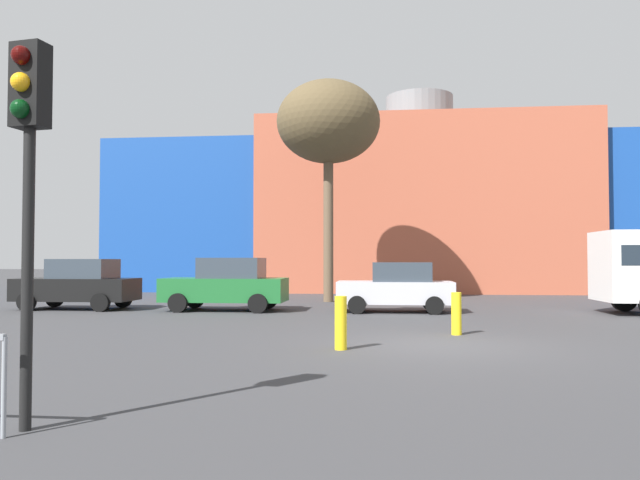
# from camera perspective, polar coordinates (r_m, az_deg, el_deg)

# --- Properties ---
(ground_plane) EXTENTS (200.00, 200.00, 0.00)m
(ground_plane) POSITION_cam_1_polar(r_m,az_deg,el_deg) (13.09, 10.92, -9.62)
(ground_plane) COLOR #38383A
(building_backdrop) EXTENTS (35.79, 10.21, 11.61)m
(building_backdrop) POSITION_cam_1_polar(r_m,az_deg,el_deg) (36.98, 9.35, 2.58)
(building_backdrop) COLOR #B2563D
(building_backdrop) RESTS_ON ground_plane
(parked_car_0) EXTENTS (4.17, 2.04, 1.81)m
(parked_car_0) POSITION_cam_1_polar(r_m,az_deg,el_deg) (23.56, -21.71, -3.88)
(parked_car_0) COLOR black
(parked_car_0) RESTS_ON ground_plane
(parked_car_1) EXTENTS (4.26, 2.09, 1.85)m
(parked_car_1) POSITION_cam_1_polar(r_m,az_deg,el_deg) (21.58, -8.74, -4.13)
(parked_car_1) COLOR #1E662D
(parked_car_1) RESTS_ON ground_plane
(parked_car_2) EXTENTS (3.91, 1.92, 1.69)m
(parked_car_2) POSITION_cam_1_polar(r_m,az_deg,el_deg) (20.89, 7.21, -4.42)
(parked_car_2) COLOR silver
(parked_car_2) RESTS_ON ground_plane
(traffic_light_near_left) EXTENTS (0.39, 0.39, 4.06)m
(traffic_light_near_left) POSITION_cam_1_polar(r_m,az_deg,el_deg) (7.15, -25.70, 8.08)
(traffic_light_near_left) COLOR black
(traffic_light_near_left) RESTS_ON ground_plane
(bare_tree_0) EXTENTS (4.43, 4.43, 9.46)m
(bare_tree_0) POSITION_cam_1_polar(r_m,az_deg,el_deg) (26.49, 0.79, 10.86)
(bare_tree_0) COLOR brown
(bare_tree_0) RESTS_ON ground_plane
(bollard_yellow_0) EXTENTS (0.24, 0.24, 1.06)m
(bollard_yellow_0) POSITION_cam_1_polar(r_m,az_deg,el_deg) (12.11, 1.96, -7.77)
(bollard_yellow_0) COLOR yellow
(bollard_yellow_0) RESTS_ON ground_plane
(bollard_yellow_1) EXTENTS (0.24, 0.24, 1.00)m
(bollard_yellow_1) POSITION_cam_1_polar(r_m,az_deg,el_deg) (14.83, 12.67, -6.75)
(bollard_yellow_1) COLOR yellow
(bollard_yellow_1) RESTS_ON ground_plane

